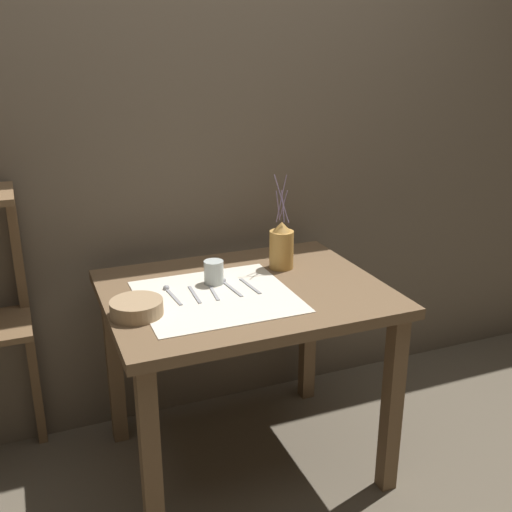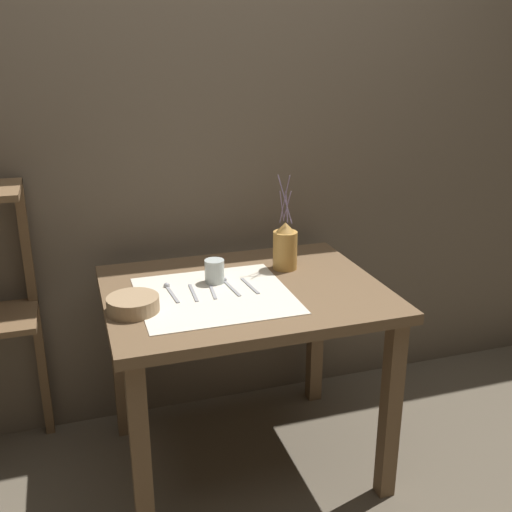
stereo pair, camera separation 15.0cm
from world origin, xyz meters
name	(u,v)px [view 2 (the right image)]	position (x,y,z in m)	size (l,w,h in m)	color
ground_plane	(245,459)	(0.00, 0.00, 0.00)	(12.00, 12.00, 0.00)	brown
stone_wall_back	(208,149)	(0.00, 0.51, 1.20)	(7.00, 0.06, 2.40)	brown
wooden_table	(244,315)	(0.00, 0.00, 0.66)	(1.02, 0.81, 0.77)	brown
linen_cloth	(215,295)	(-0.12, -0.04, 0.77)	(0.54, 0.50, 0.00)	beige
pitcher_with_flowers	(285,247)	(0.22, 0.15, 0.86)	(0.10, 0.10, 0.39)	#B7843D
wooden_bowl	(133,304)	(-0.42, -0.09, 0.79)	(0.18, 0.18, 0.05)	#9E7F5B
glass_tumbler_near	(215,271)	(-0.09, 0.08, 0.82)	(0.07, 0.07, 0.09)	#B7C1BC
spoon_inner	(169,289)	(-0.27, 0.06, 0.77)	(0.03, 0.17, 0.02)	#939399
fork_outer	(193,293)	(-0.19, 0.00, 0.77)	(0.02, 0.16, 0.00)	#939399
fork_inner	(213,291)	(-0.12, 0.00, 0.77)	(0.03, 0.16, 0.00)	#939399
spoon_outer	(227,283)	(-0.05, 0.05, 0.77)	(0.03, 0.17, 0.02)	#939399
knife_center	(250,286)	(0.02, 0.00, 0.77)	(0.03, 0.16, 0.00)	#939399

